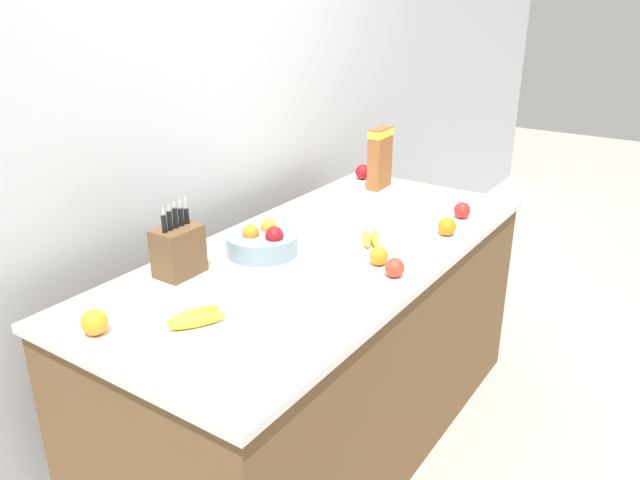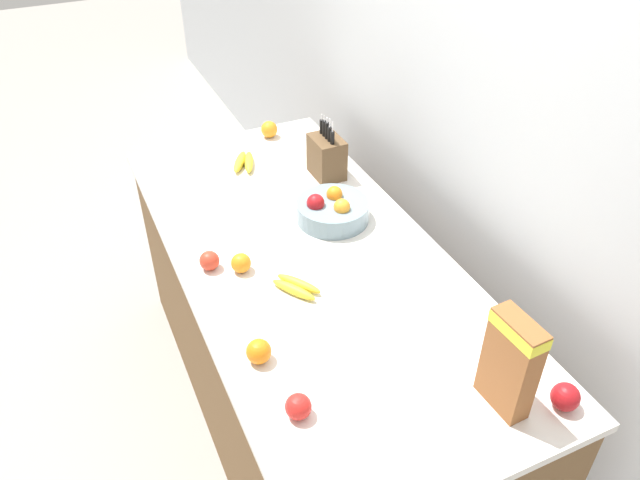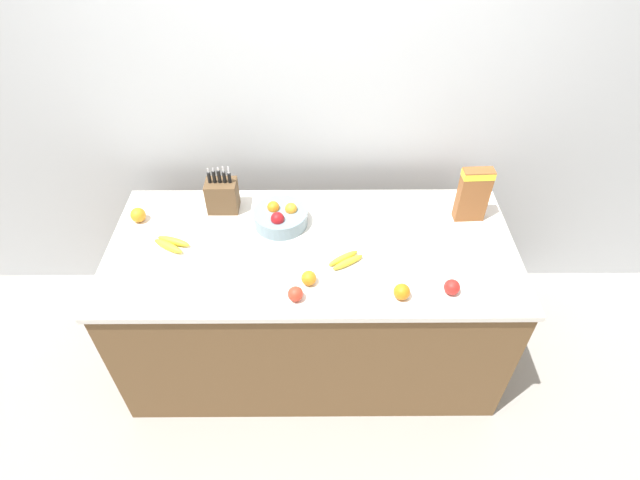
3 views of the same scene
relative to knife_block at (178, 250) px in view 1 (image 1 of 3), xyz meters
The scene contains 14 objects.
ground_plane 1.14m from the knife_block, 31.86° to the right, with size 14.00×14.00×0.00m, color gray.
wall_back 0.68m from the knife_block, 38.34° to the left, with size 9.00×0.06×2.60m.
counter 0.78m from the knife_block, 31.86° to the right, with size 2.04×0.92×0.90m.
knife_block is the anchor object (origin of this frame).
cereal_box 1.31m from the knife_block, ahead, with size 0.16×0.07×0.31m.
fruit_bowl 0.34m from the knife_block, 21.53° to the right, with size 0.28×0.28×0.12m.
banana_bunch_left 0.38m from the knife_block, 127.16° to the right, with size 0.20×0.15×0.04m.
banana_bunch_right 0.77m from the knife_block, 32.85° to the right, with size 0.18×0.15×0.03m.
apple_leftmost 1.39m from the knife_block, ahead, with size 0.08×0.08×0.08m, color #A31419.
apple_rear 0.76m from the knife_block, 57.67° to the right, with size 0.07×0.07×0.07m, color red.
apple_middle 1.27m from the knife_block, 28.62° to the right, with size 0.07×0.07×0.07m, color red.
orange_near_bowl 1.09m from the knife_block, 35.73° to the right, with size 0.08×0.08×0.08m, color orange.
orange_by_cereal 0.45m from the knife_block, 167.38° to the right, with size 0.08×0.08×0.08m, color orange.
orange_front_left 0.72m from the knife_block, 49.62° to the right, with size 0.07×0.07×0.07m, color orange.
Camera 1 is at (-1.87, -1.24, 1.85)m, focal length 35.00 mm.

